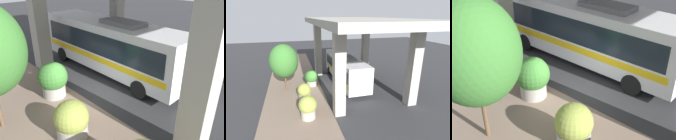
{
  "view_description": "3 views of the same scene",
  "coord_description": "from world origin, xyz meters",
  "views": [
    {
      "loc": [
        -5.71,
        -7.8,
        6.12
      ],
      "look_at": [
        1.78,
        0.02,
        1.13
      ],
      "focal_mm": 35.0,
      "sensor_mm": 36.0,
      "label": 1
    },
    {
      "loc": [
        -3.09,
        -18.11,
        8.18
      ],
      "look_at": [
        1.89,
        0.03,
        2.19
      ],
      "focal_mm": 28.0,
      "sensor_mm": 36.0,
      "label": 2
    },
    {
      "loc": [
        -7.97,
        -6.53,
        7.26
      ],
      "look_at": [
        0.21,
        0.75,
        1.12
      ],
      "focal_mm": 45.0,
      "sensor_mm": 36.0,
      "label": 3
    }
  ],
  "objects": [
    {
      "name": "bus",
      "position": [
        3.27,
        1.76,
        1.9
      ],
      "size": [
        2.66,
        10.64,
        3.5
      ],
      "color": "silver",
      "rests_on": "ground"
    },
    {
      "name": "street_tree_near",
      "position": [
        -3.9,
        0.88,
        3.41
      ],
      "size": [
        3.03,
        3.03,
        5.24
      ],
      "color": "brown",
      "rests_on": "ground"
    },
    {
      "name": "sidewalk_strip",
      "position": [
        -3.0,
        0.0,
        0.01
      ],
      "size": [
        6.0,
        40.0,
        0.02
      ],
      "color": "#7A6656",
      "rests_on": "ground"
    },
    {
      "name": "planter_middle",
      "position": [
        -2.09,
        -1.76,
        0.79
      ],
      "size": [
        1.37,
        1.37,
        1.65
      ],
      "color": "#9E998E",
      "rests_on": "ground"
    },
    {
      "name": "planter_back",
      "position": [
        -0.99,
        1.51,
        0.97
      ],
      "size": [
        1.52,
        1.52,
        1.9
      ],
      "color": "#9E998E",
      "rests_on": "ground"
    },
    {
      "name": "ground_plane",
      "position": [
        0.0,
        0.0,
        0.0
      ],
      "size": [
        80.0,
        80.0,
        0.0
      ],
      "primitive_type": "plane",
      "color": "#2D2D30",
      "rests_on": "ground"
    }
  ]
}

